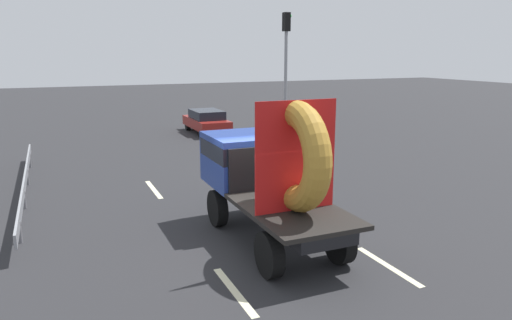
% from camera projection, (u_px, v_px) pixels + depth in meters
% --- Properties ---
extents(ground_plane, '(120.00, 120.00, 0.00)m').
position_uv_depth(ground_plane, '(265.00, 242.00, 11.67)').
color(ground_plane, '#28282B').
extents(flatbed_truck, '(2.02, 5.25, 3.58)m').
position_uv_depth(flatbed_truck, '(264.00, 170.00, 11.71)').
color(flatbed_truck, black).
rests_on(flatbed_truck, ground_plane).
extents(distant_sedan, '(1.74, 4.06, 1.32)m').
position_uv_depth(distant_sedan, '(207.00, 121.00, 27.30)').
color(distant_sedan, black).
rests_on(distant_sedan, ground_plane).
extents(traffic_light, '(0.42, 0.36, 6.46)m').
position_uv_depth(traffic_light, '(286.00, 60.00, 23.76)').
color(traffic_light, gray).
rests_on(traffic_light, ground_plane).
extents(guardrail, '(0.10, 11.35, 0.71)m').
position_uv_depth(guardrail, '(25.00, 180.00, 15.27)').
color(guardrail, gray).
rests_on(guardrail, ground_plane).
extents(lane_dash_left_near, '(0.16, 2.11, 0.01)m').
position_uv_depth(lane_dash_left_near, '(234.00, 291.00, 9.24)').
color(lane_dash_left_near, beige).
rests_on(lane_dash_left_near, ground_plane).
extents(lane_dash_left_far, '(0.16, 2.30, 0.01)m').
position_uv_depth(lane_dash_left_far, '(154.00, 189.00, 16.11)').
color(lane_dash_left_far, beige).
rests_on(lane_dash_left_far, ground_plane).
extents(lane_dash_right_near, '(0.16, 2.12, 0.01)m').
position_uv_depth(lane_dash_right_near, '(388.00, 266.00, 10.33)').
color(lane_dash_right_near, beige).
rests_on(lane_dash_right_near, ground_plane).
extents(lane_dash_right_far, '(0.16, 2.07, 0.01)m').
position_uv_depth(lane_dash_right_far, '(241.00, 174.00, 18.12)').
color(lane_dash_right_far, beige).
rests_on(lane_dash_right_far, ground_plane).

